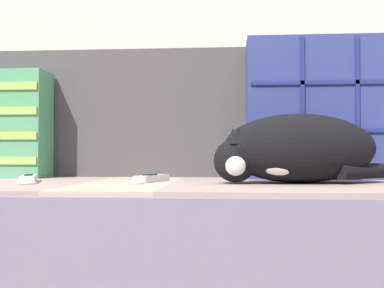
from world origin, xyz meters
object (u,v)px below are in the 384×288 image
throw_pillow_quilted (325,109)px  couch (175,256)px  sleeping_cat (294,150)px  game_remote_far (29,179)px  game_remote_near (151,179)px

throw_pillow_quilted → couch: bearing=-156.1°
throw_pillow_quilted → sleeping_cat: size_ratio=1.04×
sleeping_cat → game_remote_far: (-0.70, -0.00, -0.08)m
throw_pillow_quilted → sleeping_cat: throw_pillow_quilted is taller
couch → throw_pillow_quilted: bearing=23.9°
couch → sleeping_cat: bearing=-9.8°
couch → game_remote_near: game_remote_near is taller
game_remote_near → throw_pillow_quilted: bearing=23.6°
couch → throw_pillow_quilted: (0.44, 0.20, 0.41)m
sleeping_cat → game_remote_near: bearing=175.4°
couch → sleeping_cat: 0.43m
throw_pillow_quilted → game_remote_near: bearing=-156.4°
couch → game_remote_far: 0.44m
game_remote_near → game_remote_far: (-0.32, -0.04, 0.00)m
game_remote_near → game_remote_far: bearing=-173.8°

